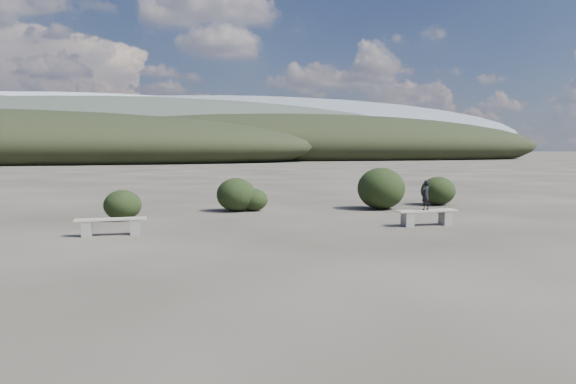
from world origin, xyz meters
name	(u,v)px	position (x,y,z in m)	size (l,w,h in m)	color
ground	(351,258)	(0.00, 0.00, 0.00)	(1200.00, 1200.00, 0.00)	#2E2A23
bench_left	(111,225)	(-4.76, 4.50, 0.27)	(1.78, 0.39, 0.44)	slate
bench_right	(427,216)	(3.98, 3.86, 0.28)	(1.85, 0.39, 0.46)	slate
seated_person	(426,195)	(3.94, 3.86, 0.89)	(0.31, 0.21, 0.86)	black
shrub_a	(123,205)	(-4.47, 7.69, 0.47)	(1.16, 1.16, 0.95)	black
shrub_b	(236,195)	(-0.57, 9.22, 0.60)	(1.40, 1.40, 1.20)	black
shrub_c	(254,200)	(0.06, 9.15, 0.41)	(1.01, 1.01, 0.81)	black
shrub_d	(381,188)	(4.73, 8.41, 0.77)	(1.76, 1.76, 1.54)	black
shrub_e	(438,191)	(7.60, 9.18, 0.57)	(1.36, 1.36, 1.13)	black
mountain_ridges	(117,135)	(-7.48, 339.06, 10.84)	(500.00, 400.00, 56.00)	black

